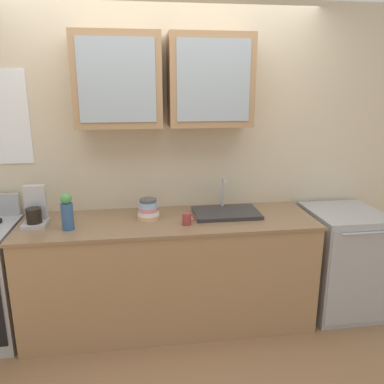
% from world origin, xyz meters
% --- Properties ---
extents(ground_plane, '(10.00, 10.00, 0.00)m').
position_xyz_m(ground_plane, '(0.00, 0.00, 0.00)').
color(ground_plane, '#936B47').
extents(back_wall_unit, '(4.47, 0.41, 2.54)m').
position_xyz_m(back_wall_unit, '(-0.01, 0.35, 1.40)').
color(back_wall_unit, beige).
rests_on(back_wall_unit, ground_plane).
extents(counter, '(2.26, 0.68, 0.89)m').
position_xyz_m(counter, '(0.00, 0.00, 0.44)').
color(counter, '#A87F56').
rests_on(counter, ground_plane).
extents(sink_faucet, '(0.52, 0.35, 0.27)m').
position_xyz_m(sink_faucet, '(0.47, 0.06, 0.91)').
color(sink_faucet, '#2D2D30').
rests_on(sink_faucet, counter).
extents(bowl_stack, '(0.17, 0.17, 0.16)m').
position_xyz_m(bowl_stack, '(-0.16, 0.04, 0.96)').
color(bowl_stack, '#E0AD7F').
rests_on(bowl_stack, counter).
extents(vase, '(0.09, 0.09, 0.27)m').
position_xyz_m(vase, '(-0.74, -0.11, 1.02)').
color(vase, '#33598C').
rests_on(vase, counter).
extents(cup_near_sink, '(0.10, 0.07, 0.09)m').
position_xyz_m(cup_near_sink, '(0.12, -0.13, 0.93)').
color(cup_near_sink, '#993838').
rests_on(cup_near_sink, counter).
extents(dishwasher, '(0.57, 0.67, 0.89)m').
position_xyz_m(dishwasher, '(1.47, -0.00, 0.44)').
color(dishwasher, '#ADAFB5').
rests_on(dishwasher, ground_plane).
extents(coffee_maker, '(0.17, 0.20, 0.29)m').
position_xyz_m(coffee_maker, '(-0.99, 0.04, 1.00)').
color(coffee_maker, '#B7B7BC').
rests_on(coffee_maker, counter).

